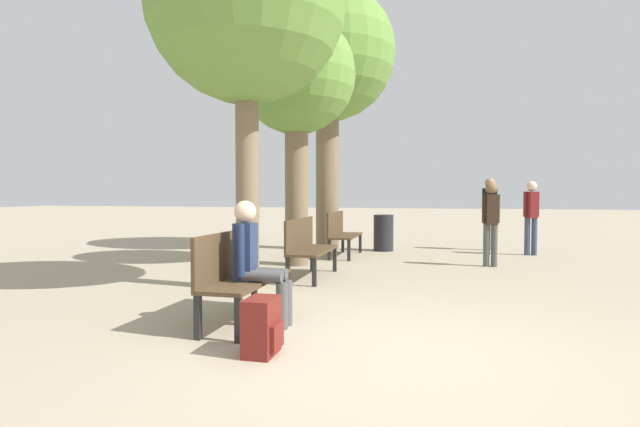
# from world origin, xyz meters

# --- Properties ---
(ground_plane) EXTENTS (80.00, 80.00, 0.00)m
(ground_plane) POSITION_xyz_m (0.00, 0.00, 0.00)
(ground_plane) COLOR tan
(bench_row_0) EXTENTS (0.49, 1.53, 0.95)m
(bench_row_0) POSITION_xyz_m (-1.71, 0.71, 0.54)
(bench_row_0) COLOR #4C3823
(bench_row_0) RESTS_ON ground_plane
(bench_row_1) EXTENTS (0.49, 1.53, 0.95)m
(bench_row_1) POSITION_xyz_m (-1.71, 3.51, 0.54)
(bench_row_1) COLOR #4C3823
(bench_row_1) RESTS_ON ground_plane
(bench_row_2) EXTENTS (0.49, 1.53, 0.95)m
(bench_row_2) POSITION_xyz_m (-1.71, 6.30, 0.54)
(bench_row_2) COLOR #4C3823
(bench_row_2) RESTS_ON ground_plane
(tree_row_0) EXTENTS (2.78, 2.78, 5.39)m
(tree_row_0) POSITION_xyz_m (-2.28, 2.38, 3.96)
(tree_row_0) COLOR #7A664C
(tree_row_0) RESTS_ON ground_plane
(tree_row_1) EXTENTS (2.23, 2.23, 4.69)m
(tree_row_1) POSITION_xyz_m (-2.28, 4.84, 3.48)
(tree_row_1) COLOR #7A664C
(tree_row_1) RESTS_ON ground_plane
(tree_row_2) EXTENTS (3.21, 3.21, 6.28)m
(tree_row_2) POSITION_xyz_m (-2.28, 7.45, 4.58)
(tree_row_2) COLOR #7A664C
(tree_row_2) RESTS_ON ground_plane
(person_seated) EXTENTS (0.59, 0.34, 1.29)m
(person_seated) POSITION_xyz_m (-1.47, 0.60, 0.69)
(person_seated) COLOR #4C4C4C
(person_seated) RESTS_ON ground_plane
(backpack) EXTENTS (0.28, 0.37, 0.48)m
(backpack) POSITION_xyz_m (-1.08, -0.27, 0.24)
(backpack) COLOR maroon
(backpack) RESTS_ON ground_plane
(pedestrian_near) EXTENTS (0.35, 0.31, 1.72)m
(pedestrian_near) POSITION_xyz_m (1.49, 8.22, 0.98)
(pedestrian_near) COLOR beige
(pedestrian_near) RESTS_ON ground_plane
(pedestrian_mid) EXTENTS (0.31, 0.24, 1.55)m
(pedestrian_mid) POSITION_xyz_m (1.27, 5.48, 0.89)
(pedestrian_mid) COLOR #4C4C4C
(pedestrian_mid) RESTS_ON ground_plane
(pedestrian_far) EXTENTS (0.33, 0.28, 1.62)m
(pedestrian_far) POSITION_xyz_m (2.29, 7.45, 0.93)
(pedestrian_far) COLOR #384260
(pedestrian_far) RESTS_ON ground_plane
(trash_bin) EXTENTS (0.46, 0.46, 0.85)m
(trash_bin) POSITION_xyz_m (-0.94, 7.51, 0.42)
(trash_bin) COLOR #232328
(trash_bin) RESTS_ON ground_plane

